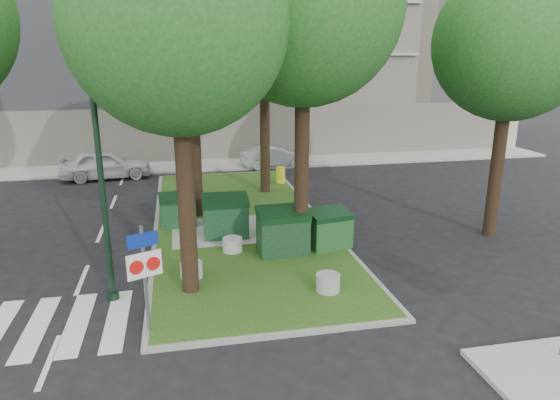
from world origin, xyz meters
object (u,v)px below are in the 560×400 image
object	(u,v)px
dumpster_c	(283,231)
bollard_mid	(232,244)
dumpster_d	(329,229)
litter_bin	(280,175)
tree_median_near_left	(179,0)
traffic_sign_pole	(144,267)
car_white	(106,164)
bollard_right	(328,283)
bollard_left	(191,270)
dumpster_b	(226,217)
tree_median_far	(266,0)
car_silver	(274,157)
street_lamp	(100,164)
dumpster_a	(178,210)
tree_median_mid	(192,30)
tree_street_right	(515,27)

from	to	relation	value
dumpster_c	bollard_mid	bearing A→B (deg)	162.82
dumpster_d	litter_bin	bearing A→B (deg)	77.76
tree_median_near_left	traffic_sign_pole	distance (m)	6.06
tree_median_near_left	car_white	xyz separation A→B (m)	(-3.90, 13.98, -6.56)
bollard_right	car_white	size ratio (longest dim) A/B	0.14
bollard_left	bollard_right	size ratio (longest dim) A/B	0.97
dumpster_d	bollard_right	world-z (taller)	dumpster_d
litter_bin	traffic_sign_pole	bearing A→B (deg)	-114.07
bollard_left	litter_bin	bearing A→B (deg)	65.26
dumpster_b	car_white	bearing A→B (deg)	118.58
dumpster_d	car_white	size ratio (longest dim) A/B	0.34
tree_median_far	bollard_mid	xyz separation A→B (m)	(-2.39, -7.06, -7.98)
bollard_left	dumpster_c	bearing A→B (deg)	23.61
litter_bin	car_silver	size ratio (longest dim) A/B	0.21
tree_median_near_left	dumpster_b	size ratio (longest dim) A/B	6.65
dumpster_c	street_lamp	size ratio (longest dim) A/B	0.28
dumpster_a	car_silver	distance (m)	11.05
dumpster_c	bollard_mid	size ratio (longest dim) A/B	2.58
dumpster_a	dumpster_d	xyz separation A→B (m)	(4.77, -3.14, 0.03)
car_white	dumpster_a	bearing A→B (deg)	-163.90
dumpster_c	tree_median_near_left	bearing A→B (deg)	-146.10
dumpster_a	dumpster_d	bearing A→B (deg)	-38.01
litter_bin	car_white	world-z (taller)	car_white
dumpster_c	traffic_sign_pole	xyz separation A→B (m)	(-3.93, -3.93, 0.86)
tree_median_mid	dumpster_c	world-z (taller)	tree_median_mid
tree_street_right	bollard_left	bearing A→B (deg)	-170.51
car_silver	tree_median_near_left	bearing A→B (deg)	155.23
dumpster_b	bollard_right	bearing A→B (deg)	-63.37
dumpster_a	bollard_right	world-z (taller)	dumpster_a
tree_median_near_left	litter_bin	xyz separation A→B (m)	(4.61, 10.83, -6.81)
litter_bin	car_silver	distance (m)	4.15
tree_street_right	car_white	distance (m)	19.44
bollard_left	bollard_right	bearing A→B (deg)	-24.36
bollard_right	street_lamp	xyz separation A→B (m)	(-5.54, 0.89, 3.26)
car_white	bollard_mid	bearing A→B (deg)	-161.94
dumpster_a	bollard_mid	size ratio (longest dim) A/B	2.20
traffic_sign_pole	car_silver	size ratio (longest dim) A/B	0.71
dumpster_a	car_white	xyz separation A→B (m)	(-3.54, 8.63, 0.06)
tree_median_near_left	dumpster_c	world-z (taller)	tree_median_near_left
tree_median_far	dumpster_a	xyz separation A→B (m)	(-4.05, -4.16, -7.62)
bollard_mid	street_lamp	distance (m)	5.28
dumpster_c	dumpster_b	bearing A→B (deg)	129.14
tree_median_far	car_silver	world-z (taller)	tree_median_far
tree_median_mid	car_silver	world-z (taller)	tree_median_mid
bollard_mid	street_lamp	size ratio (longest dim) A/B	0.11
tree_median_near_left	litter_bin	world-z (taller)	tree_median_near_left
dumpster_d	car_white	xyz separation A→B (m)	(-8.31, 11.77, 0.03)
dumpster_b	bollard_left	size ratio (longest dim) A/B	2.55
dumpster_c	street_lamp	xyz separation A→B (m)	(-4.93, -1.95, 2.78)
tree_street_right	dumpster_a	size ratio (longest dim) A/B	7.39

